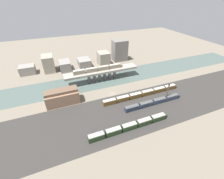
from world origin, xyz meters
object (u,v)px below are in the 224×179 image
train_on_bridge (99,69)px  warehouse_building (62,97)px  signal_tower (167,92)px  train_yard_far (143,94)px  train_yard_mid (154,102)px  train_yard_near (131,126)px

train_on_bridge → warehouse_building: 41.69m
train_on_bridge → signal_tower: bearing=-52.1°
train_yard_far → warehouse_building: 60.15m
train_yard_mid → signal_tower: size_ratio=3.34×
signal_tower → train_yard_far: bearing=139.4°
train_yard_near → signal_tower: bearing=22.1°
train_yard_far → signal_tower: bearing=-40.6°
train_on_bridge → train_yard_near: bearing=-90.4°
warehouse_building → train_yard_near: bearing=-49.2°
train_on_bridge → train_yard_mid: train_on_bridge is taller
train_on_bridge → signal_tower: 59.76m
train_on_bridge → warehouse_building: train_on_bridge is taller
train_yard_far → signal_tower: signal_tower is taller
train_yard_far → train_yard_near: bearing=-132.8°
train_yard_near → warehouse_building: warehouse_building is taller
train_yard_near → train_yard_mid: 30.06m
train_on_bridge → train_yard_far: 44.16m
train_yard_mid → warehouse_building: size_ratio=2.08×
train_on_bridge → train_yard_mid: size_ratio=0.97×
train_yard_mid → signal_tower: (10.57, 0.64, 5.44)m
train_yard_near → signal_tower: (36.99, 14.99, 5.25)m
train_on_bridge → train_yard_mid: (26.03, -47.70, -9.60)m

